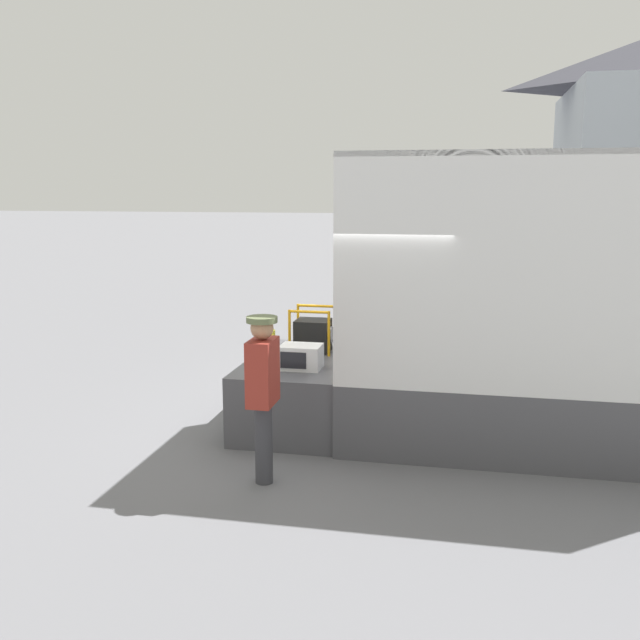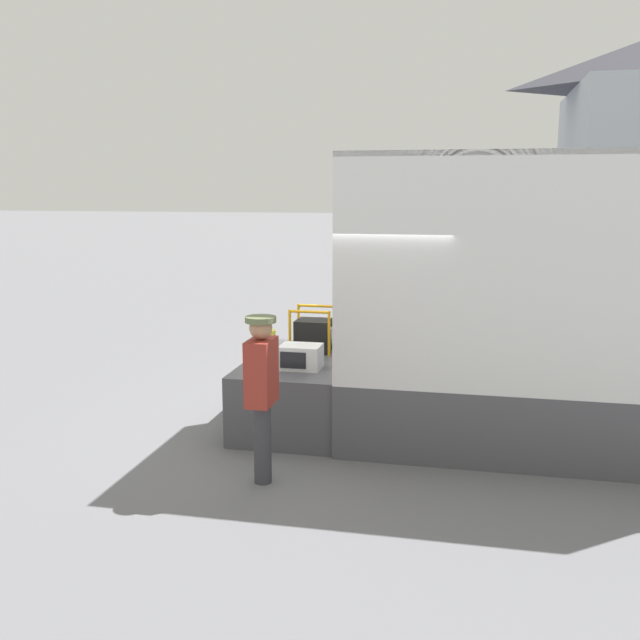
% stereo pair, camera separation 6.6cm
% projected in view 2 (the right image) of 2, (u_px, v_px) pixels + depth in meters
% --- Properties ---
extents(ground_plane, '(160.00, 160.00, 0.00)m').
position_uv_depth(ground_plane, '(350.00, 426.00, 9.04)').
color(ground_plane, slate).
extents(tailgate_deck, '(1.29, 2.22, 0.84)m').
position_uv_depth(tailgate_deck, '(300.00, 391.00, 9.10)').
color(tailgate_deck, '#4C4C51').
rests_on(tailgate_deck, ground).
extents(microwave, '(0.49, 0.39, 0.29)m').
position_uv_depth(microwave, '(301.00, 357.00, 8.52)').
color(microwave, white).
rests_on(microwave, tailgate_deck).
extents(portable_generator, '(0.56, 0.51, 0.59)m').
position_uv_depth(portable_generator, '(315.00, 335.00, 9.41)').
color(portable_generator, black).
rests_on(portable_generator, tailgate_deck).
extents(orange_bucket, '(0.27, 0.27, 0.35)m').
position_uv_depth(orange_bucket, '(265.00, 344.00, 9.11)').
color(orange_bucket, yellow).
rests_on(orange_bucket, tailgate_deck).
extents(worker_person, '(0.31, 0.44, 1.73)m').
position_uv_depth(worker_person, '(262.00, 382.00, 7.11)').
color(worker_person, '#38383D').
rests_on(worker_person, ground).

